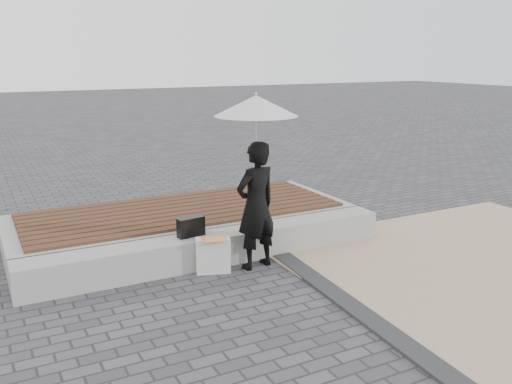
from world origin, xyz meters
TOP-DOWN VIEW (x-y plane):
  - ground at (0.00, 0.00)m, footprint 80.00×80.00m
  - edging_band at (0.75, -0.50)m, footprint 0.61×5.20m
  - seating_ledge at (0.00, 1.60)m, footprint 5.00×0.45m
  - timber_platform at (0.00, 2.80)m, footprint 5.00×2.00m
  - timber_decking at (0.00, 2.80)m, footprint 4.60×1.80m
  - woman at (0.40, 1.20)m, footprint 0.67×0.52m
  - parasol at (0.40, 1.20)m, footprint 1.02×1.02m
  - handbag at (-0.32, 1.63)m, footprint 0.37×0.17m
  - canvas_tote at (-0.17, 1.29)m, footprint 0.46×0.31m
  - magazine at (-0.17, 1.24)m, footprint 0.35×0.30m

SIDE VIEW (x-z plane):
  - ground at x=0.00m, z-range 0.00..0.00m
  - edging_band at x=0.75m, z-range 0.00..0.04m
  - seating_ledge at x=0.00m, z-range 0.00..0.40m
  - timber_platform at x=0.00m, z-range 0.00..0.40m
  - canvas_tote at x=-0.17m, z-range 0.00..0.45m
  - timber_decking at x=0.00m, z-range 0.40..0.44m
  - magazine at x=-0.17m, z-range 0.45..0.46m
  - handbag at x=-0.32m, z-range 0.40..0.65m
  - woman at x=0.40m, z-range 0.00..1.64m
  - parasol at x=0.40m, z-range 1.42..2.73m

